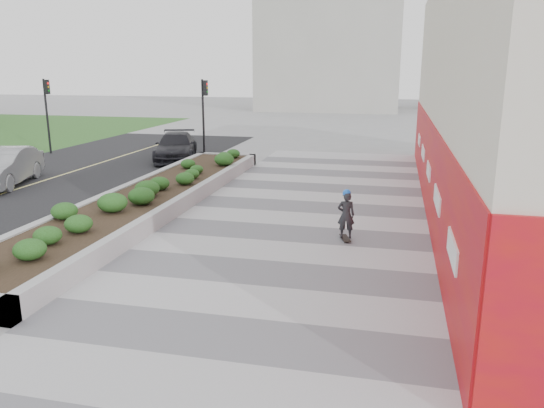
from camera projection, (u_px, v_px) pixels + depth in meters
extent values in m
plane|color=gray|center=(246.00, 305.00, 10.93)|extent=(160.00, 160.00, 0.00)
cube|color=#A8A8AD|center=(278.00, 256.00, 13.76)|extent=(8.00, 36.00, 0.01)
cube|color=beige|center=(532.00, 92.00, 16.91)|extent=(6.00, 24.00, 8.00)
cube|color=red|center=(429.00, 166.00, 18.18)|extent=(0.12, 24.00, 3.00)
cube|color=#9E9EA0|center=(227.00, 159.00, 27.03)|extent=(3.00, 0.30, 0.55)
cube|color=#9E9EA0|center=(115.00, 197.00, 18.97)|extent=(0.30, 18.00, 0.55)
cube|color=#9E9EA0|center=(186.00, 201.00, 18.38)|extent=(0.30, 18.00, 0.55)
cube|color=#2D2116|center=(150.00, 200.00, 18.68)|extent=(2.40, 17.40, 0.50)
cylinder|color=black|center=(203.00, 119.00, 28.53)|extent=(0.12, 0.12, 4.20)
cube|color=black|center=(206.00, 88.00, 28.08)|extent=(0.18, 0.28, 0.80)
cylinder|color=black|center=(47.00, 117.00, 30.06)|extent=(0.12, 0.12, 4.20)
cube|color=black|center=(47.00, 87.00, 29.62)|extent=(0.18, 0.28, 0.80)
cube|color=#ADAAA3|center=(332.00, 22.00, 61.48)|extent=(16.00, 12.00, 20.00)
cube|color=#ADAAA3|center=(510.00, 4.00, 61.35)|extent=(14.00, 10.00, 24.00)
cylinder|color=#595654|center=(296.00, 258.00, 13.66)|extent=(0.44, 0.44, 0.01)
cube|color=black|center=(345.00, 238.00, 15.04)|extent=(0.40, 0.75, 0.02)
imported|color=#25262A|center=(346.00, 215.00, 14.87)|extent=(0.53, 0.39, 1.34)
sphere|color=blue|center=(347.00, 193.00, 14.71)|extent=(0.23, 0.23, 0.23)
imported|color=#939599|center=(4.00, 167.00, 21.99)|extent=(2.87, 4.98, 1.55)
imported|color=black|center=(176.00, 147.00, 28.13)|extent=(3.42, 5.33, 1.44)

